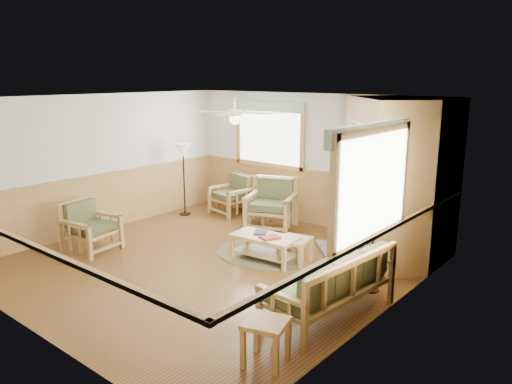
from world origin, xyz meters
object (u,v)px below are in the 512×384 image
Objects in this scene: end_table_sofa at (266,342)px; floor_lamp_right at (373,241)px; armchair_back_left at (232,195)px; coffee_table at (265,248)px; end_table_chairs at (258,210)px; footstool at (295,250)px; floor_lamp_left at (184,179)px; armchair_left at (91,227)px; sofa at (329,284)px; armchair_back_right at (271,204)px.

floor_lamp_right is at bearing 90.00° from end_table_sofa.
armchair_back_left is 3.02m from coffee_table.
coffee_table is at bearing -47.40° from end_table_chairs.
end_table_chairs is 2.35m from footstool.
coffee_table is at bearing 129.02° from end_table_sofa.
floor_lamp_left reaches higher than armchair_back_left.
end_table_sofa is 2.49m from floor_lamp_right.
armchair_back_left is 3.39m from armchair_left.
sofa is 5.13m from armchair_back_left.
floor_lamp_left is at bearing -107.25° from sofa.
floor_lamp_right is (3.42, -1.57, 0.48)m from end_table_chairs.
armchair_left is at bearing -155.52° from coffee_table.
floor_lamp_left is (-5.10, 3.48, 0.55)m from end_table_sofa.
end_table_sofa is 1.05× the size of footstool.
sofa reaches higher than footstool.
end_table_sofa is at bearing -74.49° from armchair_back_right.
armchair_left is at bearing -160.56° from floor_lamp_right.
armchair_left is 3.41m from end_table_chairs.
coffee_table is 0.51m from footstool.
coffee_table is 0.69× the size of floor_lamp_left.
end_table_chairs is at bearing -122.64° from sofa.
coffee_table is (1.04, -1.50, -0.28)m from armchair_back_right.
end_table_sofa is at bearing -33.83° from armchair_back_left.
armchair_back_right reaches higher than end_table_chairs.
end_table_chairs is (-1.49, 1.63, 0.06)m from coffee_table.
armchair_back_left is 6.03m from end_table_sofa.
armchair_back_left is 0.87× the size of armchair_back_right.
armchair_left is 1.76× the size of end_table_sofa.
coffee_table is at bearing -147.11° from footstool.
armchair_back_right reaches higher than footstool.
floor_lamp_right is at bearing -177.51° from sofa.
floor_lamp_left is at bearing -162.38° from end_table_chairs.
end_table_sofa is at bearing -49.48° from end_table_chairs.
footstool is 0.32× the size of floor_lamp_right.
coffee_table is 3.07m from end_table_sofa.
floor_lamp_left reaches higher than sofa.
armchair_back_right is 1.79× the size of end_table_chairs.
armchair_back_left is 4.69m from floor_lamp_right.
armchair_back_left is 1.40m from armchair_back_right.
armchair_left is at bearing -149.22° from footstool.
coffee_table is 2.20× the size of end_table_sofa.
sofa is 1.38m from end_table_sofa.
armchair_back_left reaches higher than footstool.
armchair_back_left is at bearing 151.50° from footstool.
end_table_chairs is 1.83m from floor_lamp_left.
coffee_table is 1.96× the size of end_table_chairs.
floor_lamp_left is (-1.68, -0.53, 0.52)m from end_table_chairs.
floor_lamp_right is (5.10, -1.04, -0.04)m from floor_lamp_left.
armchair_back_right is 4.89m from end_table_sofa.
floor_lamp_left reaches higher than floor_lamp_right.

